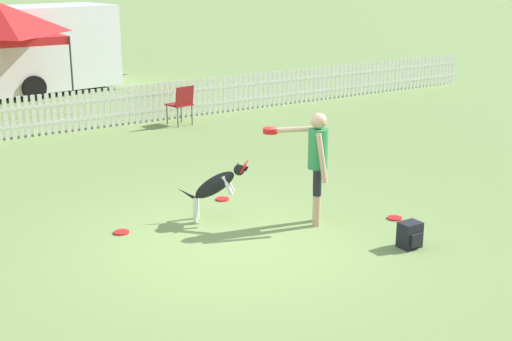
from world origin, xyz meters
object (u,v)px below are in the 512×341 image
(frisbee_near_handler, at_px, (121,232))
(frisbee_near_dog, at_px, (395,218))
(folding_chair_center, at_px, (182,102))
(handler_person, at_px, (315,155))
(backpack_on_grass, at_px, (410,235))
(leaping_dog, at_px, (217,185))
(frisbee_midfield, at_px, (223,199))
(equipment_trailer, at_px, (34,48))

(frisbee_near_handler, relative_size, frisbee_near_dog, 1.00)
(folding_chair_center, bearing_deg, handler_person, 68.53)
(backpack_on_grass, bearing_deg, folding_chair_center, 84.46)
(frisbee_near_handler, distance_m, frisbee_near_dog, 3.97)
(leaping_dog, xyz_separation_m, frisbee_midfield, (0.54, 0.79, -0.54))
(backpack_on_grass, bearing_deg, frisbee_near_handler, 139.96)
(handler_person, xyz_separation_m, equipment_trailer, (-0.26, 12.81, 0.27))
(frisbee_midfield, height_order, folding_chair_center, folding_chair_center)
(frisbee_midfield, distance_m, backpack_on_grass, 3.24)
(handler_person, bearing_deg, frisbee_near_handler, 102.44)
(leaping_dog, xyz_separation_m, folding_chair_center, (2.45, 5.94, 0.00))
(handler_person, height_order, frisbee_midfield, handler_person)
(leaping_dog, relative_size, folding_chair_center, 1.00)
(frisbee_near_handler, height_order, backpack_on_grass, backpack_on_grass)
(frisbee_midfield, bearing_deg, frisbee_near_dog, -51.34)
(backpack_on_grass, bearing_deg, frisbee_midfield, 110.13)
(frisbee_near_dog, relative_size, equipment_trailer, 0.04)
(frisbee_midfield, bearing_deg, leaping_dog, -124.76)
(leaping_dog, xyz_separation_m, frisbee_near_handler, (-1.37, 0.29, -0.54))
(frisbee_near_handler, bearing_deg, backpack_on_grass, -40.04)
(folding_chair_center, bearing_deg, frisbee_near_handler, 45.42)
(handler_person, bearing_deg, frisbee_near_dog, -77.91)
(frisbee_near_handler, relative_size, folding_chair_center, 0.23)
(frisbee_near_handler, bearing_deg, equipment_trailer, 79.13)
(leaping_dog, height_order, frisbee_midfield, leaping_dog)
(frisbee_near_dog, height_order, folding_chair_center, folding_chair_center)
(handler_person, bearing_deg, equipment_trailer, 37.85)
(frisbee_near_handler, height_order, equipment_trailer, equipment_trailer)
(handler_person, relative_size, frisbee_near_dog, 7.60)
(equipment_trailer, bearing_deg, folding_chair_center, -82.71)
(frisbee_near_dog, xyz_separation_m, backpack_on_grass, (-0.59, -0.91, 0.16))
(frisbee_midfield, bearing_deg, frisbee_near_handler, -165.65)
(frisbee_near_handler, xyz_separation_m, backpack_on_grass, (3.03, -2.55, 0.16))
(frisbee_midfield, xyz_separation_m, equipment_trailer, (0.33, 11.19, 1.28))
(frisbee_near_dog, xyz_separation_m, equipment_trailer, (-1.38, 13.32, 1.28))
(leaping_dog, height_order, frisbee_near_handler, leaping_dog)
(leaping_dog, bearing_deg, frisbee_near_dog, 95.82)
(backpack_on_grass, relative_size, equipment_trailer, 0.07)
(handler_person, relative_size, folding_chair_center, 1.76)
(handler_person, xyz_separation_m, folding_chair_center, (1.32, 6.77, -0.46))
(backpack_on_grass, bearing_deg, equipment_trailer, 93.17)
(equipment_trailer, bearing_deg, frisbee_midfield, -99.06)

